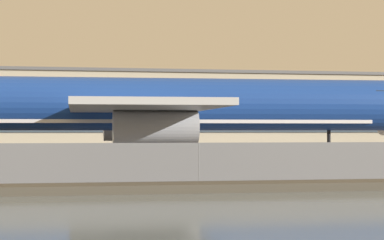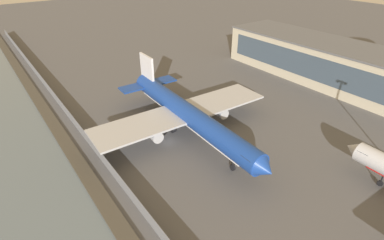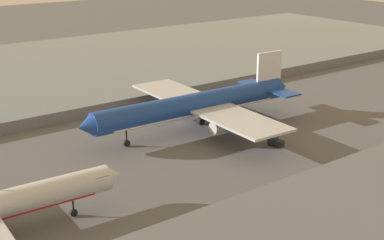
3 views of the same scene
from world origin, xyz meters
name	(u,v)px [view 3 (image 3 of 3)]	position (x,y,z in m)	size (l,w,h in m)	color
ground_plane	(180,123)	(0.00, 0.00, 0.00)	(500.00, 500.00, 0.00)	#565659
waterfront_lagoon	(57,66)	(0.00, -71.00, 0.00)	(320.00, 98.00, 0.01)	slate
shoreline_seawall	(134,101)	(0.00, -20.50, 0.25)	(320.00, 3.00, 0.50)	#474238
perimeter_fence	(143,101)	(0.00, -16.00, 1.38)	(280.00, 0.10, 2.75)	slate
cargo_jet_blue	(198,105)	(-0.67, 5.93, 5.78)	(54.22, 46.62, 15.15)	#193D93
baggage_tug	(276,142)	(-7.62, 23.01, 0.81)	(2.32, 3.49, 1.80)	#1E2328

